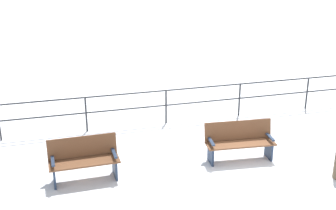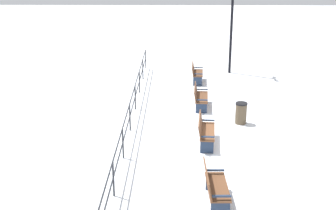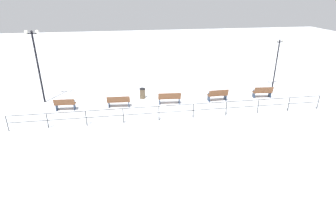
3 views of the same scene
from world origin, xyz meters
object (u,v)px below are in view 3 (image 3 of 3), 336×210
bench_fourth (119,101)px  lamppost_middle (37,58)px  bench_third (169,98)px  bench_fifth (65,104)px  lamppost_near (278,50)px  trash_bin (143,93)px  bench_second (218,95)px  bench_nearest (263,92)px

bench_fourth → lamppost_middle: lamppost_middle is taller
bench_fourth → bench_third: bearing=-86.5°
bench_fifth → lamppost_near: bearing=-80.1°
trash_bin → lamppost_middle: bearing=86.6°
bench_second → lamppost_middle: (1.90, 12.92, 2.89)m
bench_third → bench_nearest: bearing=-84.5°
bench_nearest → bench_fourth: bearing=95.4°
bench_nearest → lamppost_near: bearing=-40.9°
bench_second → lamppost_near: size_ratio=0.36×
bench_fourth → lamppost_near: lamppost_near is taller
bench_nearest → trash_bin: size_ratio=1.88×
bench_fifth → bench_third: bearing=-86.9°
bench_third → lamppost_near: lamppost_near is taller
bench_third → lamppost_middle: lamppost_middle is taller
bench_nearest → lamppost_near: 3.84m
bench_fifth → lamppost_near: 16.98m
lamppost_near → bench_second: bearing=108.8°
bench_nearest → trash_bin: (1.38, 9.25, -0.06)m
lamppost_near → trash_bin: bearing=92.2°
bench_nearest → bench_fifth: (-0.02, 14.76, -0.00)m
bench_fourth → bench_second: bearing=-86.3°
bench_fourth → trash_bin: 2.32m
bench_fourth → bench_fifth: 3.69m
bench_second → bench_fourth: 7.39m
lamppost_near → lamppost_middle: lamppost_middle is taller
bench_nearest → bench_fifth: size_ratio=1.07×
bench_nearest → bench_second: 3.68m
bench_second → lamppost_near: bearing=-72.5°
lamppost_middle → bench_fourth: bearing=-108.7°
bench_fifth → lamppost_middle: size_ratio=0.27×
bench_second → bench_nearest: bearing=-90.1°
bench_second → lamppost_middle: bearing=80.2°
lamppost_near → trash_bin: 11.51m
bench_third → bench_fourth: bench_third is taller
bench_fifth → trash_bin: bench_fifth is taller
bench_second → trash_bin: (1.47, 5.57, -0.07)m
bench_nearest → lamppost_near: (1.82, -1.88, 2.80)m
bench_third → bench_fourth: bearing=94.5°
bench_second → bench_fourth: (0.02, 7.39, -0.03)m
lamppost_near → bench_third: bearing=101.6°
bench_fourth → trash_bin: bench_fourth is taller
lamppost_middle → trash_bin: lamppost_middle is taller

